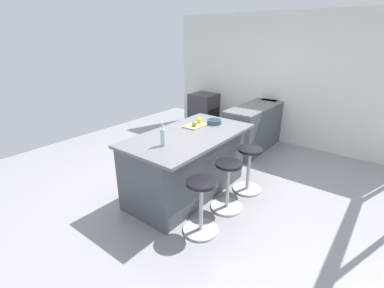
{
  "coord_description": "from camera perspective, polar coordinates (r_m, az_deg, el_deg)",
  "views": [
    {
      "loc": [
        3.06,
        2.23,
        2.27
      ],
      "look_at": [
        0.19,
        -0.0,
        0.82
      ],
      "focal_mm": 25.73,
      "sensor_mm": 36.0,
      "label": 1
    }
  ],
  "objects": [
    {
      "name": "apple_green",
      "position": [
        4.15,
        0.5,
        4.22
      ],
      "size": [
        0.08,
        0.08,
        0.08
      ],
      "primitive_type": "sphere",
      "color": "#609E2D",
      "rests_on": "cutting_board"
    },
    {
      "name": "ground_plane",
      "position": [
        4.41,
        1.53,
        -9.16
      ],
      "size": [
        7.42,
        7.42,
        0.0
      ],
      "primitive_type": "plane",
      "color": "gray"
    },
    {
      "name": "oven_range",
      "position": [
        7.06,
        2.46,
        6.79
      ],
      "size": [
        0.6,
        0.61,
        0.9
      ],
      "color": "#38383D",
      "rests_on": "ground_plane"
    },
    {
      "name": "stool_near_camera",
      "position": [
        3.39,
        1.88,
        -13.15
      ],
      "size": [
        0.44,
        0.44,
        0.7
      ],
      "color": "#B7B7BC",
      "rests_on": "ground_plane"
    },
    {
      "name": "water_bottle",
      "position": [
        3.45,
        -6.05,
        1.55
      ],
      "size": [
        0.06,
        0.06,
        0.31
      ],
      "color": "silver",
      "rests_on": "kitchen_island"
    },
    {
      "name": "sink_cabinet",
      "position": [
        6.3,
        14.58,
        4.44
      ],
      "size": [
        2.54,
        0.6,
        1.21
      ],
      "color": "#4C5156",
      "rests_on": "ground_plane"
    },
    {
      "name": "fruit_bowl",
      "position": [
        4.35,
        4.63,
        4.7
      ],
      "size": [
        0.22,
        0.22,
        0.07
      ],
      "color": "#334C6B",
      "rests_on": "kitchen_island"
    },
    {
      "name": "cutting_board",
      "position": [
        4.22,
        0.71,
        3.83
      ],
      "size": [
        0.36,
        0.24,
        0.02
      ],
      "primitive_type": "cube",
      "color": "tan",
      "rests_on": "kitchen_island"
    },
    {
      "name": "stool_by_window",
      "position": [
        4.3,
        11.63,
        -5.48
      ],
      "size": [
        0.44,
        0.44,
        0.7
      ],
      "color": "#B7B7BC",
      "rests_on": "ground_plane"
    },
    {
      "name": "interior_partition_left",
      "position": [
        6.39,
        17.44,
        12.6
      ],
      "size": [
        0.12,
        5.19,
        2.72
      ],
      "color": "silver",
      "rests_on": "ground_plane"
    },
    {
      "name": "apple_yellow",
      "position": [
        4.32,
        1.45,
        4.97
      ],
      "size": [
        0.09,
        0.09,
        0.09
      ],
      "primitive_type": "sphere",
      "color": "gold",
      "rests_on": "cutting_board"
    },
    {
      "name": "stool_middle",
      "position": [
        3.82,
        7.39,
        -8.88
      ],
      "size": [
        0.44,
        0.44,
        0.7
      ],
      "color": "#B7B7BC",
      "rests_on": "ground_plane"
    },
    {
      "name": "kitchen_island",
      "position": [
        4.11,
        -1.07,
        -3.98
      ],
      "size": [
        1.95,
        1.07,
        0.96
      ],
      "color": "#4C5156",
      "rests_on": "ground_plane"
    }
  ]
}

